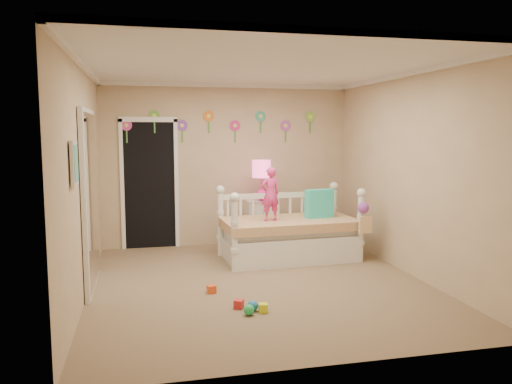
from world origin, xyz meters
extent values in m
cube|color=#7F684C|center=(0.00, 0.00, 0.00)|extent=(4.00, 4.50, 0.01)
cube|color=white|center=(0.00, 0.00, 2.60)|extent=(4.00, 4.50, 0.01)
cube|color=tan|center=(0.00, 2.25, 1.30)|extent=(4.00, 0.01, 2.60)
cube|color=tan|center=(-2.00, 0.00, 1.30)|extent=(0.01, 4.50, 2.60)
cube|color=tan|center=(2.00, 0.00, 1.30)|extent=(0.01, 4.50, 2.60)
cube|color=#26C29D|center=(1.16, 1.09, 0.79)|extent=(0.44, 0.22, 0.42)
cube|color=#78E846|center=(1.22, 1.34, 0.76)|extent=(0.39, 0.30, 0.35)
imported|color=#F6388E|center=(0.39, 0.99, 0.97)|extent=(0.31, 0.23, 0.76)
cube|color=white|center=(0.46, 1.80, 0.38)|extent=(0.46, 0.35, 0.76)
sphere|color=#E41E8A|center=(0.46, 1.80, 0.85)|extent=(0.17, 0.17, 0.17)
cylinder|color=#E41E8A|center=(0.46, 1.80, 1.03)|extent=(0.03, 0.03, 0.37)
cylinder|color=#FF4C8F|center=(0.46, 1.80, 1.26)|extent=(0.29, 0.29, 0.27)
cube|color=black|center=(-1.25, 2.23, 1.03)|extent=(0.90, 0.04, 2.07)
cube|color=white|center=(-1.96, 0.30, 1.05)|extent=(0.07, 1.30, 2.10)
cube|color=white|center=(-1.97, -0.90, 1.55)|extent=(0.05, 0.34, 0.42)
camera|label=1|loc=(-1.35, -5.81, 1.84)|focal=35.28mm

